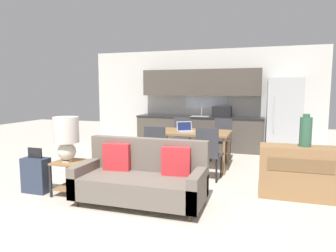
{
  "coord_description": "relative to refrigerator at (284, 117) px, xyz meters",
  "views": [
    {
      "loc": [
        1.62,
        -3.61,
        1.59
      ],
      "look_at": [
        0.01,
        1.5,
        0.95
      ],
      "focal_mm": 32.0,
      "sensor_mm": 36.0,
      "label": 1
    }
  ],
  "objects": [
    {
      "name": "dining_chair_near_left",
      "position": [
        -2.34,
        -2.73,
        -0.42
      ],
      "size": [
        0.42,
        0.42,
        0.95
      ],
      "rotation": [
        0.0,
        0.0,
        3.15
      ],
      "color": "#38383D",
      "rests_on": "ground_plane"
    },
    {
      "name": "dining_chair_near_right",
      "position": [
        -1.39,
        -2.69,
        -0.42
      ],
      "size": [
        0.46,
        0.46,
        0.95
      ],
      "rotation": [
        0.0,
        0.0,
        3.04
      ],
      "color": "#38383D",
      "rests_on": "ground_plane"
    },
    {
      "name": "wall_back",
      "position": [
        -2.14,
        0.4,
        0.41
      ],
      "size": [
        6.4,
        0.07,
        2.7
      ],
      "color": "silver",
      "rests_on": "ground_plane"
    },
    {
      "name": "dining_chair_far_left",
      "position": [
        -2.34,
        -1.02,
        -0.42
      ],
      "size": [
        0.43,
        0.43,
        0.95
      ],
      "rotation": [
        0.0,
        0.0,
        -0.03
      ],
      "color": "#38383D",
      "rests_on": "ground_plane"
    },
    {
      "name": "ground_plane",
      "position": [
        -2.14,
        -4.23,
        -0.94
      ],
      "size": [
        20.0,
        20.0,
        0.0
      ],
      "primitive_type": "plane",
      "color": "beige"
    },
    {
      "name": "kitchen_counter",
      "position": [
        -2.13,
        0.1,
        -0.1
      ],
      "size": [
        3.38,
        0.65,
        2.15
      ],
      "color": "#4C443D",
      "rests_on": "ground_plane"
    },
    {
      "name": "dining_table",
      "position": [
        -1.86,
        -1.87,
        -0.25
      ],
      "size": [
        1.51,
        0.96,
        0.75
      ],
      "color": "olive",
      "rests_on": "ground_plane"
    },
    {
      "name": "suitcase",
      "position": [
        -3.85,
        -4.13,
        -0.66
      ],
      "size": [
        0.41,
        0.22,
        0.71
      ],
      "color": "#2D384C",
      "rests_on": "ground_plane"
    },
    {
      "name": "vase",
      "position": [
        0.1,
        -3.11,
        0.05
      ],
      "size": [
        0.17,
        0.17,
        0.48
      ],
      "color": "#336047",
      "rests_on": "credenza"
    },
    {
      "name": "dining_chair_far_right",
      "position": [
        -1.37,
        -1.07,
        -0.42
      ],
      "size": [
        0.47,
        0.47,
        0.95
      ],
      "rotation": [
        0.0,
        0.0,
        -0.14
      ],
      "color": "#38383D",
      "rests_on": "ground_plane"
    },
    {
      "name": "table_lamp",
      "position": [
        -3.31,
        -4.07,
        -0.03
      ],
      "size": [
        0.37,
        0.37,
        0.68
      ],
      "color": "silver",
      "rests_on": "side_table"
    },
    {
      "name": "couch",
      "position": [
        -2.11,
        -4.03,
        -0.6
      ],
      "size": [
        1.81,
        0.8,
        0.89
      ],
      "color": "#3D2D1E",
      "rests_on": "ground_plane"
    },
    {
      "name": "laptop",
      "position": [
        -2.01,
        -1.92,
        -0.14
      ],
      "size": [
        0.41,
        0.39,
        0.2
      ],
      "rotation": [
        0.0,
        0.0,
        0.56
      ],
      "color": "#B7BABC",
      "rests_on": "dining_table"
    },
    {
      "name": "refrigerator",
      "position": [
        0.0,
        0.0,
        0.0
      ],
      "size": [
        0.8,
        0.73,
        1.89
      ],
      "color": "#B7BABC",
      "rests_on": "ground_plane"
    },
    {
      "name": "credenza",
      "position": [
        0.02,
        -3.14,
        -0.56
      ],
      "size": [
        1.1,
        0.47,
        0.77
      ],
      "color": "olive",
      "rests_on": "ground_plane"
    },
    {
      "name": "side_table",
      "position": [
        -3.28,
        -4.04,
        -0.6
      ],
      "size": [
        0.45,
        0.45,
        0.52
      ],
      "color": "olive",
      "rests_on": "ground_plane"
    }
  ]
}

